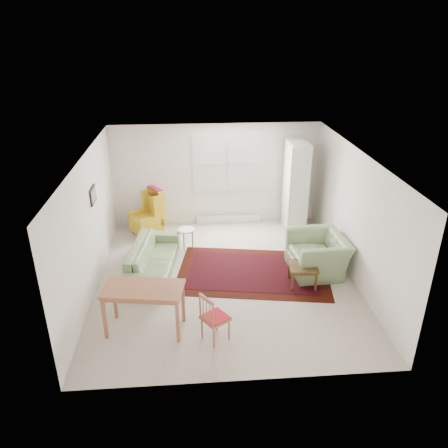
{
  "coord_description": "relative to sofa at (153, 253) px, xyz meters",
  "views": [
    {
      "loc": [
        -0.62,
        -7.41,
        4.61
      ],
      "look_at": [
        0.0,
        0.3,
        1.05
      ],
      "focal_mm": 35.0,
      "sensor_mm": 36.0,
      "label": 1
    }
  ],
  "objects": [
    {
      "name": "desk_chair",
      "position": [
        1.13,
        -2.23,
        0.02
      ],
      "size": [
        0.52,
        0.52,
        0.86
      ],
      "primitive_type": null,
      "rotation": [
        0.0,
        0.0,
        2.18
      ],
      "color": "#A66743",
      "rests_on": "ground"
    },
    {
      "name": "desk",
      "position": [
        0.0,
        -1.89,
        -0.01
      ],
      "size": [
        1.36,
        0.83,
        0.81
      ],
      "primitive_type": null,
      "rotation": [
        0.0,
        0.0,
        -0.16
      ],
      "color": "#A66743",
      "rests_on": "ground"
    },
    {
      "name": "room",
      "position": [
        1.45,
        -0.2,
        0.84
      ],
      "size": [
        5.04,
        5.54,
        2.51
      ],
      "color": "#BDB0A2",
      "rests_on": "ground"
    },
    {
      "name": "rug",
      "position": [
        2.02,
        -0.23,
        -0.4
      ],
      "size": [
        3.3,
        2.41,
        0.03
      ],
      "primitive_type": null,
      "rotation": [
        0.0,
        0.0,
        -0.17
      ],
      "color": "black",
      "rests_on": "ground"
    },
    {
      "name": "stool",
      "position": [
        0.68,
        0.91,
        -0.17
      ],
      "size": [
        0.37,
        0.37,
        0.49
      ],
      "primitive_type": null,
      "rotation": [
        0.0,
        0.0,
        0.02
      ],
      "color": "white",
      "rests_on": "ground"
    },
    {
      "name": "cabinet",
      "position": [
        3.3,
        1.78,
        0.67
      ],
      "size": [
        0.47,
        0.88,
        2.17
      ],
      "primitive_type": null,
      "rotation": [
        0.0,
        0.0,
        -0.02
      ],
      "color": "silver",
      "rests_on": "ground"
    },
    {
      "name": "wingback_chair",
      "position": [
        -0.27,
        1.74,
        0.14
      ],
      "size": [
        0.92,
        0.91,
        1.12
      ],
      "primitive_type": null,
      "rotation": [
        0.0,
        0.0,
        -1.01
      ],
      "color": "gold",
      "rests_on": "ground"
    },
    {
      "name": "sofa",
      "position": [
        0.0,
        0.0,
        0.0
      ],
      "size": [
        1.06,
        2.14,
        0.83
      ],
      "primitive_type": "imported",
      "rotation": [
        0.0,
        0.0,
        1.44
      ],
      "color": "#738D5E",
      "rests_on": "ground"
    },
    {
      "name": "armchair",
      "position": [
        3.32,
        -0.26,
        0.05
      ],
      "size": [
        1.12,
        1.26,
        0.93
      ],
      "primitive_type": "imported",
      "rotation": [
        0.0,
        0.0,
        -1.5
      ],
      "color": "#738D5E",
      "rests_on": "ground"
    },
    {
      "name": "coffee_table",
      "position": [
        2.9,
        -0.76,
        -0.2
      ],
      "size": [
        0.57,
        0.57,
        0.43
      ],
      "primitive_type": null,
      "rotation": [
        0.0,
        0.0,
        -0.09
      ],
      "color": "#462F15",
      "rests_on": "ground"
    }
  ]
}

